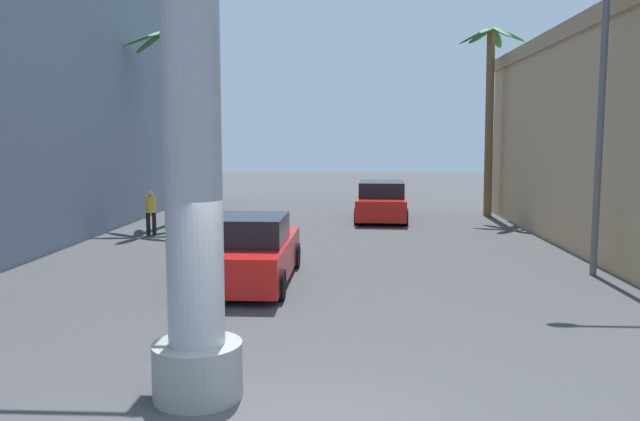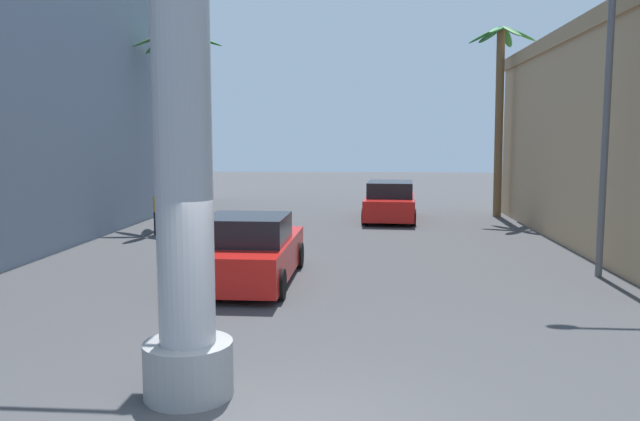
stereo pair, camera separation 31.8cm
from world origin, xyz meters
The scene contains 8 objects.
ground_plane centered at (0.00, 10.00, 0.00)m, with size 93.56×93.56×0.00m, color #424244.
street_lamp centered at (6.11, 8.73, 4.76)m, with size 2.46×0.28×7.97m.
traffic_light_mast centered at (-4.85, 4.02, 4.43)m, with size 5.39×0.32×6.30m.
car_lead centered at (-1.71, 7.56, 0.70)m, with size 2.09×4.68×1.56m.
car_far centered at (1.91, 19.01, 0.74)m, with size 2.30×4.84×1.56m.
palm_tree_far_right centered at (6.44, 20.45, 4.96)m, with size 2.74×2.63×7.92m.
palm_tree_far_left centered at (-6.39, 18.00, 5.07)m, with size 3.37×3.34×7.49m.
pedestrian_far_left centered at (-6.14, 14.41, 0.91)m, with size 0.39×0.39×1.56m.
Camera 2 is at (0.90, -6.26, 3.23)m, focal length 35.00 mm.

